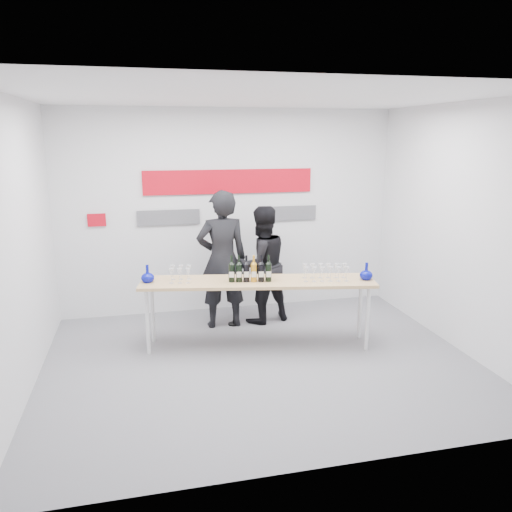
# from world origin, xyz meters

# --- Properties ---
(ground) EXTENTS (5.00, 5.00, 0.00)m
(ground) POSITION_xyz_m (0.00, 0.00, 0.00)
(ground) COLOR slate
(ground) RESTS_ON ground
(back_wall) EXTENTS (5.00, 0.04, 3.00)m
(back_wall) POSITION_xyz_m (0.00, 2.00, 1.50)
(back_wall) COLOR silver
(back_wall) RESTS_ON ground
(signage) EXTENTS (3.38, 0.02, 0.79)m
(signage) POSITION_xyz_m (-0.06, 1.97, 1.81)
(signage) COLOR red
(signage) RESTS_ON back_wall
(tasting_table) EXTENTS (2.94, 1.10, 0.86)m
(tasting_table) POSITION_xyz_m (0.08, 0.47, 0.80)
(tasting_table) COLOR tan
(tasting_table) RESTS_ON ground
(wine_bottles) EXTENTS (0.53, 0.17, 0.33)m
(wine_bottles) POSITION_xyz_m (-0.03, 0.44, 1.03)
(wine_bottles) COLOR black
(wine_bottles) RESTS_ON tasting_table
(decanter_left) EXTENTS (0.16, 0.16, 0.21)m
(decanter_left) POSITION_xyz_m (-1.25, 0.70, 0.97)
(decanter_left) COLOR #070D90
(decanter_left) RESTS_ON tasting_table
(decanter_right) EXTENTS (0.16, 0.16, 0.21)m
(decanter_right) POSITION_xyz_m (1.39, 0.20, 0.97)
(decanter_right) COLOR #070D90
(decanter_right) RESTS_ON tasting_table
(glasses_left) EXTENTS (0.29, 0.26, 0.18)m
(glasses_left) POSITION_xyz_m (-0.86, 0.65, 0.96)
(glasses_left) COLOR silver
(glasses_left) RESTS_ON tasting_table
(glasses_right) EXTENTS (0.58, 0.31, 0.18)m
(glasses_right) POSITION_xyz_m (0.90, 0.32, 0.96)
(glasses_right) COLOR silver
(glasses_right) RESTS_ON tasting_table
(presenter_left) EXTENTS (0.70, 0.47, 1.91)m
(presenter_left) POSITION_xyz_m (-0.24, 1.26, 0.95)
(presenter_left) COLOR black
(presenter_left) RESTS_ON ground
(presenter_right) EXTENTS (0.96, 0.84, 1.67)m
(presenter_right) POSITION_xyz_m (0.33, 1.32, 0.83)
(presenter_right) COLOR black
(presenter_right) RESTS_ON ground
(mic_stand) EXTENTS (0.16, 0.16, 1.38)m
(mic_stand) POSITION_xyz_m (-0.09, 1.25, 0.42)
(mic_stand) COLOR black
(mic_stand) RESTS_ON ground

